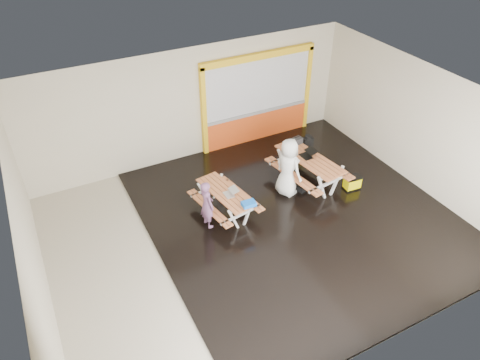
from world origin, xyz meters
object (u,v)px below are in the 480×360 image
person_left (207,204)px  laptop_right (308,154)px  picnic_table_right (309,164)px  person_right (288,168)px  laptop_left (231,193)px  backpack (308,143)px  fluke_bag (352,183)px  toolbox (296,141)px  dark_case (303,186)px  picnic_table_left (225,197)px  blue_pouch (249,204)px

person_left → laptop_right: 3.41m
picnic_table_right → laptop_right: bearing=86.6°
person_left → person_right: 2.54m
laptop_left → laptop_right: size_ratio=0.82×
person_right → backpack: person_right is taller
laptop_right → fluke_bag: laptop_right is taller
toolbox → backpack: (0.41, -0.03, -0.17)m
laptop_right → dark_case: 0.92m
person_right → laptop_right: bearing=-85.9°
laptop_left → picnic_table_right: bearing=6.5°
toolbox → backpack: bearing=-4.6°
picnic_table_right → dark_case: (-0.31, -0.20, -0.54)m
laptop_right → toolbox: bearing=85.7°
laptop_right → dark_case: (-0.31, -0.32, -0.80)m
picnic_table_left → fluke_bag: picnic_table_left is taller
person_right → blue_pouch: person_right is taller
toolbox → person_left: bearing=-159.9°
blue_pouch → backpack: (2.91, 1.70, 0.02)m
person_left → laptop_right: size_ratio=3.10×
blue_pouch → toolbox: toolbox is taller
blue_pouch → laptop_right: bearing=22.7°
picnic_table_left → picnic_table_right: bearing=2.8°
backpack → blue_pouch: bearing=-149.7°
laptop_left → dark_case: (2.33, 0.10, -0.65)m
picnic_table_right → laptop_right: size_ratio=5.55×
blue_pouch → person_left: bearing=152.5°
blue_pouch → picnic_table_right: bearing=20.4°
picnic_table_left → dark_case: picnic_table_left is taller
picnic_table_left → toolbox: toolbox is taller
picnic_table_left → blue_pouch: (0.28, -0.77, 0.22)m
person_right → backpack: 1.62m
picnic_table_right → person_right: 0.88m
toolbox → fluke_bag: size_ratio=0.88×
picnic_table_right → person_left: (-3.35, -0.43, 0.10)m
picnic_table_left → blue_pouch: blue_pouch is taller
dark_case → backpack: bearing=52.0°
backpack → fluke_bag: size_ratio=1.04×
picnic_table_left → blue_pouch: 0.85m
laptop_left → laptop_right: 2.68m
toolbox → backpack: toolbox is taller
person_left → blue_pouch: (0.92, -0.48, 0.02)m
picnic_table_right → toolbox: size_ratio=5.56×
dark_case → picnic_table_left: bearing=178.4°
person_right → blue_pouch: bearing=100.0°
backpack → person_left: bearing=-162.3°
picnic_table_left → picnic_table_right: picnic_table_right is taller
dark_case → fluke_bag: 1.40m
person_left → picnic_table_right: bearing=-89.3°
picnic_table_right → fluke_bag: size_ratio=4.92×
laptop_right → backpack: size_ratio=0.85×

